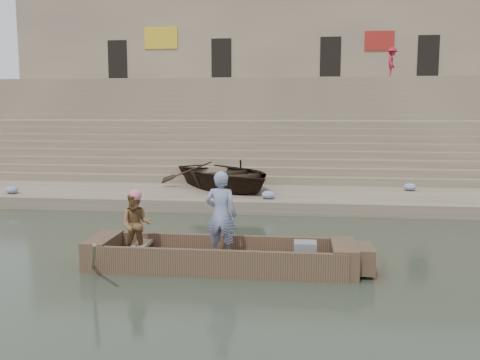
% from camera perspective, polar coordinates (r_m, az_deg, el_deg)
% --- Properties ---
extents(ground, '(120.00, 120.00, 0.00)m').
position_cam_1_polar(ground, '(11.07, -10.98, -9.74)').
color(ground, '#283225').
rests_on(ground, ground).
extents(lower_landing, '(32.00, 4.00, 0.40)m').
position_cam_1_polar(lower_landing, '(18.60, -3.48, -1.89)').
color(lower_landing, gray).
rests_on(lower_landing, ground).
extents(mid_landing, '(32.00, 3.00, 2.80)m').
position_cam_1_polar(mid_landing, '(25.82, -0.52, 3.48)').
color(mid_landing, gray).
rests_on(mid_landing, ground).
extents(upper_landing, '(32.00, 3.00, 5.20)m').
position_cam_1_polar(upper_landing, '(32.71, 1.05, 6.47)').
color(upper_landing, gray).
rests_on(upper_landing, ground).
extents(ghat_steps, '(32.00, 11.00, 5.20)m').
position_cam_1_polar(ghat_steps, '(27.47, -0.07, 4.57)').
color(ghat_steps, gray).
rests_on(ghat_steps, ground).
extents(building_wall, '(32.00, 5.07, 11.20)m').
position_cam_1_polar(building_wall, '(36.76, 1.70, 11.28)').
color(building_wall, '#998867').
rests_on(building_wall, ground).
extents(main_rowboat, '(5.00, 1.30, 0.22)m').
position_cam_1_polar(main_rowboat, '(11.00, -2.20, -9.12)').
color(main_rowboat, brown).
rests_on(main_rowboat, ground).
extents(rowboat_trim, '(6.04, 2.63, 2.04)m').
position_cam_1_polar(rowboat_trim, '(10.91, -1.12, -8.17)').
color(rowboat_trim, brown).
rests_on(rowboat_trim, ground).
extents(standing_man, '(0.71, 0.51, 1.83)m').
position_cam_1_polar(standing_man, '(10.81, -2.10, -3.81)').
color(standing_man, navy).
rests_on(standing_man, main_rowboat).
extents(rowing_man, '(0.73, 0.61, 1.37)m').
position_cam_1_polar(rowing_man, '(11.14, -11.35, -4.82)').
color(rowing_man, '#246E2B').
rests_on(rowing_man, main_rowboat).
extents(television, '(0.46, 0.42, 0.40)m').
position_cam_1_polar(television, '(10.79, 7.12, -7.80)').
color(television, slate).
rests_on(television, main_rowboat).
extents(beached_rowboat, '(6.08, 6.30, 1.06)m').
position_cam_1_polar(beached_rowboat, '(19.16, -1.64, 0.61)').
color(beached_rowboat, '#2D2116').
rests_on(beached_rowboat, lower_landing).
extents(pedestrian, '(0.89, 1.23, 1.72)m').
position_cam_1_polar(pedestrian, '(32.18, 16.39, 12.31)').
color(pedestrian, '#A61C31').
rests_on(pedestrian, upper_landing).
extents(cloth_bundles, '(14.39, 2.80, 0.26)m').
position_cam_1_polar(cloth_bundles, '(17.96, -0.93, -1.15)').
color(cloth_bundles, '#3F5999').
rests_on(cloth_bundles, lower_landing).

